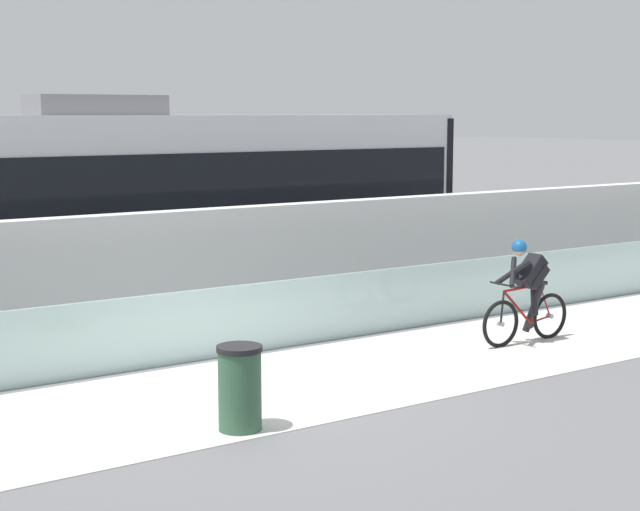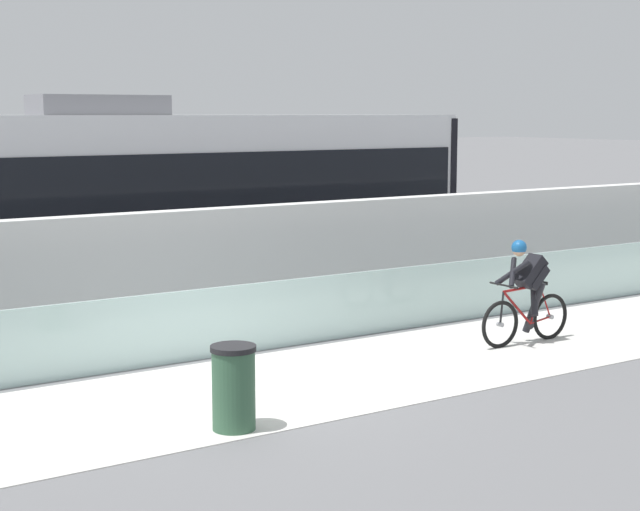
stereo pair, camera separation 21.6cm
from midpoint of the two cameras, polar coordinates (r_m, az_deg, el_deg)
name	(u,v)px [view 2 (the right image)]	position (r m, az deg, el deg)	size (l,w,h in m)	color
ground_plane	(244,393)	(12.63, -3.91, -7.85)	(200.00, 200.00, 0.00)	slate
bike_path_deck	(244,392)	(12.63, -3.91, -7.83)	(32.00, 3.20, 0.01)	silver
glass_parapet	(179,327)	(14.11, -7.63, -4.08)	(32.00, 0.05, 1.02)	silver
concrete_barrier_wall	(129,276)	(15.63, -10.53, -1.18)	(32.00, 0.36, 1.96)	silver
tram_rail_near	(76,312)	(18.09, -13.51, -3.15)	(32.00, 0.08, 0.01)	#595654
tram_rail_far	(50,299)	(19.42, -14.95, -2.43)	(32.00, 0.08, 0.01)	#595654
tram	(198,195)	(19.57, -6.71, 3.45)	(11.06, 2.54, 3.81)	silver
cyclist_on_bike	(527,293)	(15.39, 12.17, -2.12)	(1.77, 0.58, 1.61)	black
trash_bin	(234,388)	(11.07, -4.41, -7.57)	(0.51, 0.51, 0.96)	#33593F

